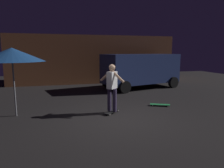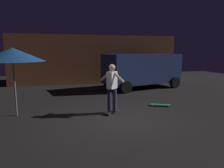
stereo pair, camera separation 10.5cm
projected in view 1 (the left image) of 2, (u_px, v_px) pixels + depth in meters
ground_plane at (118, 119)px, 6.63m from camera, size 28.00×28.00×0.00m
low_building at (92, 59)px, 15.45m from camera, size 11.43×3.48×3.28m
parked_van at (141, 69)px, 12.36m from camera, size 4.93×3.17×2.03m
patio_umbrella at (12, 55)px, 6.67m from camera, size 2.10×2.10×2.30m
skateboard_ridden at (112, 111)px, 7.32m from camera, size 0.70×0.69×0.07m
skateboard_spare at (160, 105)px, 8.26m from camera, size 0.79×0.50×0.07m
skater at (112, 84)px, 7.17m from camera, size 0.75×0.77×1.67m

